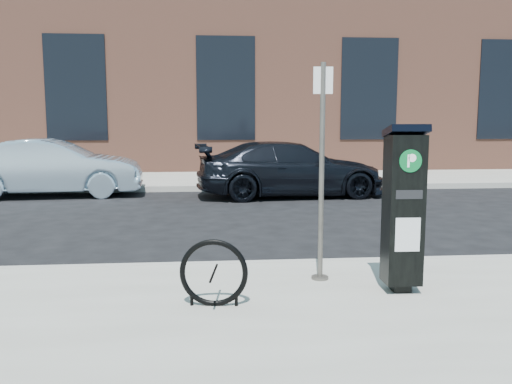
{
  "coord_description": "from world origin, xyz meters",
  "views": [
    {
      "loc": [
        -0.63,
        -6.79,
        1.98
      ],
      "look_at": [
        0.02,
        0.5,
        0.99
      ],
      "focal_mm": 38.0,
      "sensor_mm": 36.0,
      "label": 1
    }
  ],
  "objects": [
    {
      "name": "car_dark",
      "position": [
        1.48,
        6.88,
        0.7
      ],
      "size": [
        4.97,
        2.35,
        1.4
      ],
      "primitive_type": "imported",
      "rotation": [
        0.0,
        0.0,
        1.65
      ],
      "color": "black",
      "rests_on": "ground"
    },
    {
      "name": "curb_far",
      "position": [
        0.0,
        8.02,
        0.07
      ],
      "size": [
        60.0,
        0.12,
        0.16
      ],
      "primitive_type": "cube",
      "color": "#9E9B93",
      "rests_on": "ground"
    },
    {
      "name": "car_silver",
      "position": [
        -4.6,
        7.4,
        0.73
      ],
      "size": [
        4.57,
        1.91,
        1.47
      ],
      "primitive_type": "imported",
      "rotation": [
        0.0,
        0.0,
        1.65
      ],
      "color": "#A1B9CD",
      "rests_on": "ground"
    },
    {
      "name": "ground",
      "position": [
        0.0,
        0.0,
        0.0
      ],
      "size": [
        120.0,
        120.0,
        0.0
      ],
      "primitive_type": "plane",
      "color": "black",
      "rests_on": "ground"
    },
    {
      "name": "sidewalk_far",
      "position": [
        0.0,
        14.0,
        0.07
      ],
      "size": [
        60.0,
        12.0,
        0.15
      ],
      "primitive_type": "cube",
      "color": "gray",
      "rests_on": "ground"
    },
    {
      "name": "parking_kiosk",
      "position": [
        1.41,
        -1.34,
        1.06
      ],
      "size": [
        0.42,
        0.37,
        1.78
      ],
      "rotation": [
        0.0,
        0.0,
        -0.03
      ],
      "color": "black",
      "rests_on": "sidewalk_near"
    },
    {
      "name": "curb_near",
      "position": [
        0.0,
        -0.02,
        0.07
      ],
      "size": [
        60.0,
        0.12,
        0.16
      ],
      "primitive_type": "cube",
      "color": "#9E9B93",
      "rests_on": "ground"
    },
    {
      "name": "building",
      "position": [
        -0.0,
        17.0,
        4.15
      ],
      "size": [
        28.0,
        10.05,
        8.25
      ],
      "color": "brown",
      "rests_on": "ground"
    },
    {
      "name": "sign_pole",
      "position": [
        0.64,
        -0.83,
        1.36
      ],
      "size": [
        0.22,
        0.2,
        2.44
      ],
      "rotation": [
        0.0,
        0.0,
        -0.08
      ],
      "color": "#605B55",
      "rests_on": "sidewalk_near"
    },
    {
      "name": "bike_rack",
      "position": [
        -0.59,
        -1.63,
        0.48
      ],
      "size": [
        0.68,
        0.14,
        0.67
      ],
      "rotation": [
        0.0,
        0.0,
        -0.12
      ],
      "color": "black",
      "rests_on": "sidewalk_near"
    }
  ]
}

